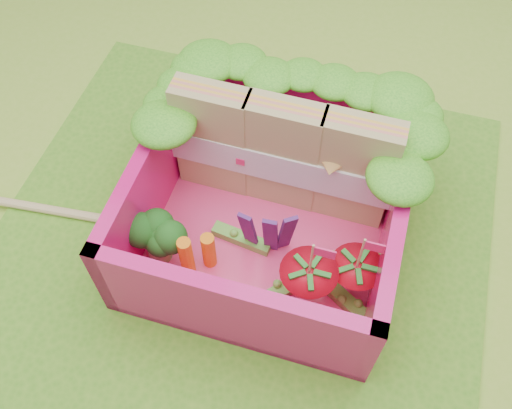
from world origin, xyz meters
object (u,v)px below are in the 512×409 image
object	(u,v)px
bento_box	(269,205)
sandwich_stack	(283,155)
strawberry_right	(353,278)
broccoli	(156,238)
strawberry_left	(307,284)
chopsticks	(73,214)

from	to	relation	value
bento_box	sandwich_stack	size ratio (longest dim) A/B	1.05
sandwich_stack	strawberry_right	xyz separation A→B (m)	(0.48, -0.47, -0.20)
sandwich_stack	broccoli	size ratio (longest dim) A/B	4.00
broccoli	strawberry_right	world-z (taller)	strawberry_right
strawberry_left	strawberry_right	world-z (taller)	strawberry_left
sandwich_stack	strawberry_left	xyz separation A→B (m)	(0.28, -0.58, -0.19)
strawberry_right	chopsticks	size ratio (longest dim) A/B	0.21
bento_box	sandwich_stack	xyz separation A→B (m)	(0.00, 0.24, 0.11)
sandwich_stack	chopsticks	xyz separation A→B (m)	(-1.06, -0.44, -0.36)
bento_box	strawberry_right	distance (m)	0.55
strawberry_right	broccoli	bearing A→B (deg)	-175.03
sandwich_stack	chopsticks	world-z (taller)	sandwich_stack
bento_box	chopsticks	size ratio (longest dim) A/B	0.56
bento_box	strawberry_right	world-z (taller)	bento_box
broccoli	chopsticks	world-z (taller)	broccoli
sandwich_stack	strawberry_right	world-z (taller)	sandwich_stack
sandwich_stack	bento_box	bearing A→B (deg)	-91.06
bento_box	broccoli	world-z (taller)	bento_box
strawberry_left	chopsticks	xyz separation A→B (m)	(-1.34, 0.14, -0.17)
bento_box	strawberry_left	size ratio (longest dim) A/B	2.53
bento_box	sandwich_stack	world-z (taller)	sandwich_stack
broccoli	strawberry_left	world-z (taller)	strawberry_left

